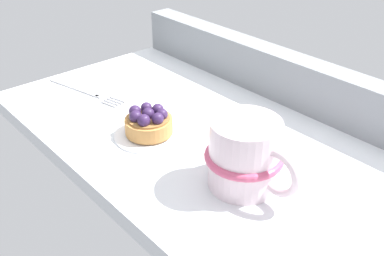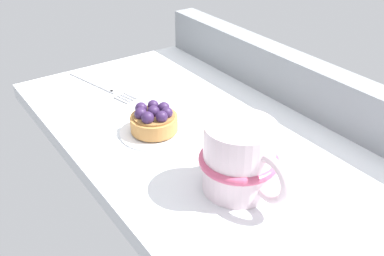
% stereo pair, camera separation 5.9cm
% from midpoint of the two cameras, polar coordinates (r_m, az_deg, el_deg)
% --- Properties ---
extents(ground_plane, '(0.74, 0.40, 0.03)m').
position_cam_midpoint_polar(ground_plane, '(0.66, 6.52, -2.68)').
color(ground_plane, silver).
extents(window_rail_back, '(0.73, 0.04, 0.08)m').
position_cam_midpoint_polar(window_rail_back, '(0.75, 17.05, 5.05)').
color(window_rail_back, gray).
rests_on(window_rail_back, ground_plane).
extents(dessert_plate, '(0.10, 0.10, 0.01)m').
position_cam_midpoint_polar(dessert_plate, '(0.67, -2.32, -0.51)').
color(dessert_plate, white).
rests_on(dessert_plate, ground_plane).
extents(raspberry_tart, '(0.07, 0.07, 0.04)m').
position_cam_midpoint_polar(raspberry_tart, '(0.66, -2.38, 1.02)').
color(raspberry_tart, '#B77F42').
rests_on(raspberry_tart, dessert_plate).
extents(coffee_mug, '(0.13, 0.10, 0.09)m').
position_cam_midpoint_polar(coffee_mug, '(0.54, 9.32, -3.99)').
color(coffee_mug, silver).
rests_on(coffee_mug, ground_plane).
extents(dessert_fork, '(0.17, 0.06, 0.01)m').
position_cam_midpoint_polar(dessert_fork, '(0.82, -9.56, 5.27)').
color(dessert_fork, '#B7B7BC').
rests_on(dessert_fork, ground_plane).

